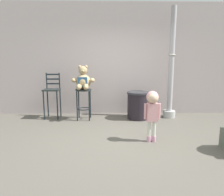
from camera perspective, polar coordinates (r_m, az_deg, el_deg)
ground_plane at (r=3.83m, az=2.64°, el=-12.20°), size 24.00×24.00×0.00m
building_wall at (r=5.87m, az=1.22°, el=10.81°), size 7.99×0.30×3.08m
bar_stool_with_teddy at (r=5.20m, az=-8.02°, el=0.09°), size 0.40×0.40×0.79m
teddy_bear at (r=5.11m, az=-8.18°, el=4.91°), size 0.58×0.52×0.60m
child_walking at (r=3.70m, az=11.36°, el=-2.04°), size 0.30×0.24×0.94m
trash_bin at (r=5.29m, az=7.39°, el=-2.04°), size 0.59×0.59×0.71m
lamppost at (r=5.51m, az=16.32°, el=6.21°), size 0.33×0.33×2.85m
bar_chair_empty at (r=5.51m, az=-16.60°, el=1.56°), size 0.40×0.40×1.19m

